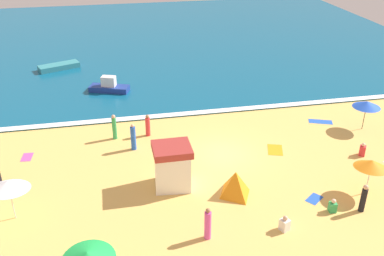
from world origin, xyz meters
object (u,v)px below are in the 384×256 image
beach_umbrella_3 (367,104)px  beachgoer_1 (362,150)px  lifeguard_cabana (172,166)px  beachgoer_0 (285,224)px  beachgoer_11 (148,126)px  small_boat_1 (109,87)px  beach_tent (235,183)px  beach_umbrella_4 (88,256)px  beachgoer_2 (363,198)px  beach_umbrella_0 (372,164)px  beachgoer_7 (208,224)px  beach_umbrella_2 (8,185)px  small_boat_0 (59,66)px  beachgoer_8 (333,206)px  beachgoer_6 (114,127)px  beachgoer_9 (133,138)px

beach_umbrella_3 → beachgoer_1: (-2.07, -3.41, -1.56)m
lifeguard_cabana → beachgoer_0: lifeguard_cabana is taller
beachgoer_11 → small_boat_1: beachgoer_11 is taller
beach_tent → beachgoer_0: 3.74m
beach_umbrella_4 → beachgoer_2: 14.27m
beach_umbrella_4 → beachgoer_1: bearing=24.6°
beach_umbrella_0 → beachgoer_7: size_ratio=1.48×
beach_umbrella_0 → beach_umbrella_2: beach_umbrella_2 is taller
beach_umbrella_0 → beachgoer_1: size_ratio=2.90×
beachgoer_11 → small_boat_0: bearing=114.8°
beach_umbrella_0 → beachgoer_8: bearing=-156.5°
beachgoer_11 → small_boat_0: size_ratio=0.39×
beach_umbrella_4 → beachgoer_7: bearing=21.9°
beachgoer_0 → beachgoer_6: size_ratio=0.47×
small_boat_0 → beach_umbrella_4: bearing=-83.5°
beachgoer_6 → lifeguard_cabana: bearing=-64.9°
beachgoer_9 → small_boat_0: beachgoer_9 is taller
beach_umbrella_3 → beach_umbrella_4: beach_umbrella_4 is taller
beach_umbrella_2 → small_boat_1: beach_umbrella_2 is taller
beachgoer_11 → beach_tent: bearing=-63.4°
beach_umbrella_2 → beachgoer_11: beach_umbrella_2 is taller
beach_umbrella_4 → lifeguard_cabana: bearing=56.7°
beachgoer_1 → beach_umbrella_4: bearing=-155.4°
lifeguard_cabana → beach_umbrella_2: size_ratio=0.91×
beach_tent → beachgoer_7: bearing=-126.2°
beach_umbrella_3 → beachgoer_7: beach_umbrella_3 is taller
beach_umbrella_2 → beach_umbrella_4: bearing=-55.3°
beach_umbrella_3 → beachgoer_7: bearing=-146.6°
beach_umbrella_0 → beachgoer_11: 14.66m
beach_umbrella_0 → beach_umbrella_3: 8.30m
beach_umbrella_0 → beachgoer_11: (-11.27, 9.31, -1.15)m
beach_umbrella_0 → beachgoer_1: bearing=61.9°
beachgoer_6 → beachgoer_7: beachgoer_6 is taller
beach_umbrella_3 → small_boat_0: 28.52m
beachgoer_0 → small_boat_0: beachgoer_0 is taller
beach_umbrella_3 → beachgoer_2: (-5.22, -8.62, -1.14)m
beach_umbrella_2 → beachgoer_7: bearing=-20.2°
beach_umbrella_4 → beachgoer_11: bearing=74.0°
beach_umbrella_0 → beach_umbrella_3: size_ratio=1.20×
beach_umbrella_4 → beach_tent: beach_umbrella_4 is taller
small_boat_1 → beachgoer_6: bearing=-89.2°
beach_umbrella_3 → beach_tent: size_ratio=1.13×
beach_umbrella_2 → beach_tent: beach_umbrella_2 is taller
beachgoer_6 → small_boat_1: beachgoer_6 is taller
beach_umbrella_0 → beachgoer_6: 16.48m
lifeguard_cabana → small_boat_0: bearing=109.7°
beachgoer_1 → beachgoer_9: bearing=165.4°
lifeguard_cabana → beachgoer_1: size_ratio=2.89×
small_boat_0 → small_boat_1: (4.69, -6.79, 0.17)m
lifeguard_cabana → small_boat_0: lifeguard_cabana is taller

